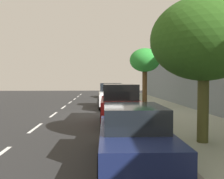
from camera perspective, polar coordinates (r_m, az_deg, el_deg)
ground at (r=15.05m, az=-2.19°, el=-6.13°), size 69.81×69.81×0.00m
sidewalk at (r=15.65m, az=13.38°, el=-5.56°), size 4.41×43.63×0.17m
curb_edge at (r=15.18m, az=5.03°, el=-5.75°), size 0.16×43.63×0.17m
lane_stripe_centre at (r=15.62m, az=-13.89°, el=-5.87°), size 0.14×44.20×0.01m
lane_stripe_bike_edge at (r=15.06m, az=-0.55°, el=-6.11°), size 0.12×43.63×0.01m
building_facade at (r=16.40m, az=21.77°, el=5.58°), size 0.50×43.63×6.38m
parked_sedan_dark_blue_second at (r=6.50m, az=5.11°, el=-10.60°), size 1.90×4.43×1.52m
parked_suv_red_mid at (r=12.49m, az=1.80°, el=-3.12°), size 2.04×4.74×1.99m
parked_pickup_white_far at (r=19.09m, az=-0.24°, el=-1.63°), size 2.07×5.32×1.95m
parked_sedan_green_farthest at (r=30.36m, az=-0.76°, el=-0.46°), size 1.96×4.46×1.52m
bicycle_at_curb at (r=24.05m, az=0.98°, el=-2.10°), size 1.46×1.00×0.74m
cyclist_with_backpack at (r=23.60m, az=1.59°, el=-0.73°), size 0.54×0.55×1.60m
street_tree_near_cyclist at (r=8.36m, az=21.24°, el=11.06°), size 3.45×3.45×4.70m
street_tree_mid_block at (r=18.10m, az=7.89°, el=6.76°), size 2.27×2.27×4.42m
fire_hydrant at (r=19.83m, az=4.40°, el=-2.39°), size 0.22×0.22×0.84m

